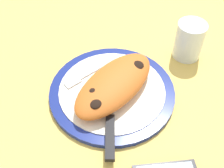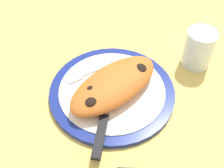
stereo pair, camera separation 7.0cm
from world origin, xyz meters
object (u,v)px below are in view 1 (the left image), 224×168
(plate, at_px, (112,92))
(water_glass, at_px, (189,42))
(knife, at_px, (110,126))
(calzone, at_px, (114,84))
(fork, at_px, (87,74))

(plate, xyz_separation_m, water_glass, (-0.24, 0.08, 0.04))
(plate, relative_size, knife, 1.53)
(calzone, distance_m, water_glass, 0.25)
(calzone, height_order, fork, calzone)
(calzone, xyz_separation_m, knife, (0.09, 0.06, -0.02))
(plate, bearing_deg, water_glass, 162.29)
(water_glass, bearing_deg, calzone, -16.02)
(knife, height_order, water_glass, water_glass)
(calzone, xyz_separation_m, fork, (-0.00, -0.09, -0.02))
(water_glass, bearing_deg, fork, -33.11)
(fork, distance_m, knife, 0.17)
(knife, bearing_deg, calzone, -147.14)
(plate, xyz_separation_m, knife, (0.09, 0.06, 0.01))
(plate, height_order, water_glass, water_glass)
(plate, distance_m, knife, 0.11)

